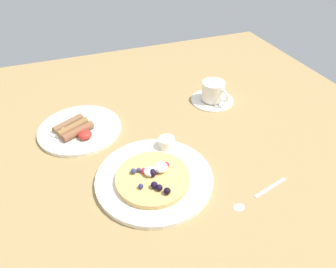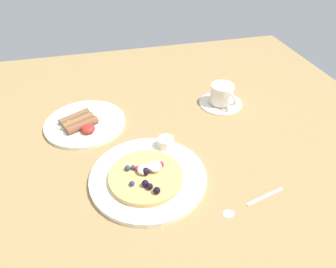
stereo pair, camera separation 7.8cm
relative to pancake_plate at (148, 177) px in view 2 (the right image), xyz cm
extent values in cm
cube|color=#9A7D4D|center=(4.68, 9.71, -2.16)|extent=(150.79, 144.71, 3.00)
cylinder|color=white|center=(0.00, 0.00, 0.00)|extent=(29.40, 29.40, 1.32)
cylinder|color=tan|center=(-0.73, -1.10, 1.36)|extent=(18.25, 18.25, 1.39)
sphere|color=black|center=(-0.62, -5.76, 2.82)|extent=(1.53, 1.53, 1.53)
sphere|color=navy|center=(-4.48, -3.69, 2.67)|extent=(1.24, 1.24, 1.24)
sphere|color=#C5283B|center=(-2.35, 0.78, 2.76)|extent=(1.42, 1.42, 1.42)
sphere|color=black|center=(-1.49, -4.64, 2.89)|extent=(1.68, 1.68, 1.68)
sphere|color=black|center=(-0.67, -0.89, 3.03)|extent=(1.96, 1.96, 1.96)
sphere|color=navy|center=(-3.42, 1.62, 2.62)|extent=(1.13, 1.13, 1.13)
sphere|color=black|center=(0.69, -7.37, 2.87)|extent=(1.65, 1.65, 1.65)
sphere|color=#C22243|center=(3.55, 0.81, 2.78)|extent=(1.45, 1.45, 1.45)
sphere|color=navy|center=(-4.78, 1.59, 2.74)|extent=(1.38, 1.38, 1.38)
ellipsoid|color=white|center=(-1.07, -0.14, 2.98)|extent=(3.10, 3.10, 1.86)
ellipsoid|color=white|center=(1.78, 0.15, 3.10)|extent=(3.50, 3.50, 2.10)
cylinder|color=white|center=(6.93, 9.91, 2.03)|extent=(4.54, 4.54, 2.73)
cylinder|color=brown|center=(6.93, 9.91, 2.57)|extent=(3.72, 3.72, 0.33)
cylinder|color=white|center=(-14.62, 27.25, -0.09)|extent=(24.69, 24.69, 1.14)
cylinder|color=brown|center=(-15.30, 23.97, 1.65)|extent=(9.82, 6.25, 2.34)
cylinder|color=brown|center=(-16.43, 26.41, 1.65)|extent=(9.74, 6.55, 2.34)
cylinder|color=brown|center=(-17.56, 28.85, 1.65)|extent=(9.70, 6.65, 2.34)
ellipsoid|color=white|center=(-19.55, 27.18, 0.78)|extent=(7.55, 6.42, 0.60)
sphere|color=yellow|center=(-19.55, 27.18, 1.28)|extent=(2.00, 2.00, 2.00)
ellipsoid|color=#B12920|center=(-13.68, 21.77, 1.58)|extent=(4.00, 4.00, 2.20)
cylinder|color=white|center=(30.77, 28.41, -0.26)|extent=(14.59, 14.59, 0.79)
cylinder|color=white|center=(30.77, 28.41, 3.30)|extent=(7.77, 7.77, 6.34)
torus|color=white|center=(32.15, 23.73, 3.61)|extent=(2.00, 4.40, 4.35)
cylinder|color=#9F7E4E|center=(30.77, 28.41, 5.32)|extent=(6.61, 6.61, 0.51)
cube|color=silver|center=(25.90, -12.44, -0.51)|extent=(10.61, 3.27, 0.30)
ellipsoid|color=silver|center=(15.48, -14.93, -0.36)|extent=(2.86, 2.20, 0.60)
camera|label=1|loc=(-15.44, -50.74, 56.13)|focal=32.61mm
camera|label=2|loc=(-8.04, -53.05, 56.13)|focal=32.61mm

